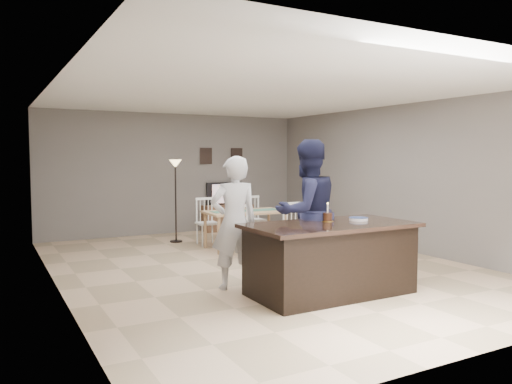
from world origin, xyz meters
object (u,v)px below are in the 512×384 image
birthday_cake (328,217)px  plate_stack (359,219)px  dining_table (245,217)px  kitchen_island (330,258)px  tv_console (227,218)px  television (226,194)px  man (307,212)px  woman (234,223)px  floor_lamp (175,178)px

birthday_cake → plate_stack: 0.43m
plate_stack → dining_table: 3.29m
kitchen_island → plate_stack: size_ratio=8.53×
tv_console → plate_stack: bearing=-97.3°
kitchen_island → dining_table: 3.36m
kitchen_island → television: size_ratio=2.35×
tv_console → man: man is taller
television → woman: bearing=66.0°
man → dining_table: man is taller
television → kitchen_island: bearing=78.0°
television → dining_table: 2.43m
television → birthday_cake: bearing=78.4°
kitchen_island → tv_console: bearing=77.8°
kitchen_island → plate_stack: bearing=6.0°
television → man: size_ratio=0.46×
kitchen_island → tv_console: kitchen_island is taller
tv_console → man: 5.20m
television → birthday_cake: size_ratio=3.74×
kitchen_island → dining_table: size_ratio=1.22×
television → man: (-1.18, -5.09, 0.12)m
television → plate_stack: bearing=82.8°
man → plate_stack: size_ratio=7.80×
dining_table → floor_lamp: floor_lamp is taller
television → woman: 5.28m
television → man: 5.23m
tv_console → plate_stack: plate_stack is taller
television → plate_stack: size_ratio=3.62×
woman → dining_table: woman is taller
man → plate_stack: 0.69m
tv_console → birthday_cake: 5.55m
man → floor_lamp: (-0.43, 4.05, 0.32)m
tv_console → woman: 5.25m
television → birthday_cake: birthday_cake is taller
birthday_cake → woman: bearing=148.0°
kitchen_island → floor_lamp: (-0.41, 4.60, 0.84)m
kitchen_island → man: bearing=88.2°
man → birthday_cake: (0.06, -0.38, -0.03)m
tv_console → birthday_cake: (-1.12, -5.40, 0.66)m
television → floor_lamp: floor_lamp is taller
dining_table → floor_lamp: size_ratio=1.05×
kitchen_island → birthday_cake: (0.08, 0.17, 0.50)m
tv_console → dining_table: (-0.69, -2.25, 0.29)m
woman → birthday_cake: woman is taller
tv_console → plate_stack: (-0.71, -5.52, 0.62)m
kitchen_island → dining_table: dining_table is taller
plate_stack → television: bearing=82.8°
tv_console → birthday_cake: size_ratio=4.92×
kitchen_island → woman: bearing=139.3°
plate_stack → floor_lamp: floor_lamp is taller
woman → tv_console: bearing=-106.0°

